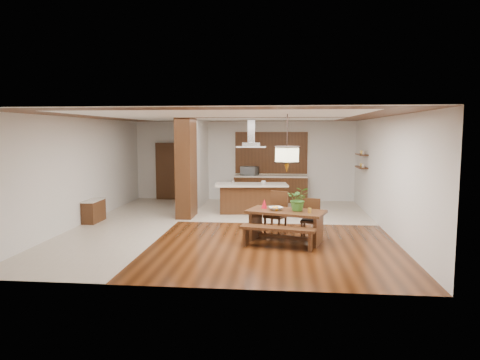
# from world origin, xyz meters

# --- Properties ---
(room_shell) EXTENTS (9.00, 9.04, 2.92)m
(room_shell) POSITION_xyz_m (0.00, 0.00, 2.06)
(room_shell) COLOR #371A0A
(room_shell) RESTS_ON ground
(tile_hallway) EXTENTS (2.50, 9.00, 0.01)m
(tile_hallway) POSITION_xyz_m (-2.75, 0.00, 0.01)
(tile_hallway) COLOR beige
(tile_hallway) RESTS_ON ground
(tile_kitchen) EXTENTS (5.50, 4.00, 0.01)m
(tile_kitchen) POSITION_xyz_m (1.25, 2.50, 0.01)
(tile_kitchen) COLOR beige
(tile_kitchen) RESTS_ON ground
(soffit_band) EXTENTS (8.00, 9.00, 0.02)m
(soffit_band) POSITION_xyz_m (0.00, 0.00, 2.88)
(soffit_band) COLOR #361D0D
(soffit_band) RESTS_ON room_shell
(partition_pier) EXTENTS (0.45, 1.00, 2.90)m
(partition_pier) POSITION_xyz_m (-1.40, 1.20, 1.45)
(partition_pier) COLOR #321C0E
(partition_pier) RESTS_ON ground
(partition_stub) EXTENTS (0.18, 2.40, 2.90)m
(partition_stub) POSITION_xyz_m (-1.40, 3.30, 1.45)
(partition_stub) COLOR silver
(partition_stub) RESTS_ON ground
(hallway_console) EXTENTS (0.37, 0.88, 0.63)m
(hallway_console) POSITION_xyz_m (-3.81, 0.20, 0.32)
(hallway_console) COLOR #321C0E
(hallway_console) RESTS_ON ground
(hallway_doorway) EXTENTS (1.10, 0.20, 2.10)m
(hallway_doorway) POSITION_xyz_m (-2.70, 4.40, 1.05)
(hallway_doorway) COLOR #321C0E
(hallway_doorway) RESTS_ON ground
(rear_counter) EXTENTS (2.60, 0.62, 0.95)m
(rear_counter) POSITION_xyz_m (1.00, 4.20, 0.48)
(rear_counter) COLOR #321C0E
(rear_counter) RESTS_ON ground
(kitchen_window) EXTENTS (2.60, 0.08, 1.50)m
(kitchen_window) POSITION_xyz_m (1.00, 4.46, 1.75)
(kitchen_window) COLOR #95622C
(kitchen_window) RESTS_ON room_shell
(shelf_lower) EXTENTS (0.26, 0.90, 0.04)m
(shelf_lower) POSITION_xyz_m (3.87, 2.60, 1.40)
(shelf_lower) COLOR #321C0E
(shelf_lower) RESTS_ON room_shell
(shelf_upper) EXTENTS (0.26, 0.90, 0.04)m
(shelf_upper) POSITION_xyz_m (3.87, 2.60, 1.80)
(shelf_upper) COLOR #321C0E
(shelf_upper) RESTS_ON room_shell
(dining_table) EXTENTS (1.91, 1.35, 0.72)m
(dining_table) POSITION_xyz_m (1.50, -1.38, 0.53)
(dining_table) COLOR #321C0E
(dining_table) RESTS_ON ground
(dining_bench) EXTENTS (1.67, 0.68, 0.46)m
(dining_bench) POSITION_xyz_m (1.31, -1.98, 0.23)
(dining_bench) COLOR #321C0E
(dining_bench) RESTS_ON ground
(dining_chair_left) EXTENTS (0.61, 0.61, 1.05)m
(dining_chair_left) POSITION_xyz_m (1.24, -0.75, 0.52)
(dining_chair_left) COLOR #321C0E
(dining_chair_left) RESTS_ON ground
(dining_chair_right) EXTENTS (0.49, 0.49, 0.92)m
(dining_chair_right) POSITION_xyz_m (2.07, -1.01, 0.46)
(dining_chair_right) COLOR #321C0E
(dining_chair_right) RESTS_ON ground
(pendant_lantern) EXTENTS (0.64, 0.64, 1.31)m
(pendant_lantern) POSITION_xyz_m (1.50, -1.38, 2.25)
(pendant_lantern) COLOR beige
(pendant_lantern) RESTS_ON room_shell
(foliage_plant) EXTENTS (0.50, 0.44, 0.55)m
(foliage_plant) POSITION_xyz_m (1.77, -1.40, 0.99)
(foliage_plant) COLOR #377025
(foliage_plant) RESTS_ON dining_table
(fruit_bowl) EXTENTS (0.40, 0.40, 0.08)m
(fruit_bowl) POSITION_xyz_m (1.26, -1.36, 0.76)
(fruit_bowl) COLOR beige
(fruit_bowl) RESTS_ON dining_table
(napkin_cone) EXTENTS (0.15, 0.15, 0.22)m
(napkin_cone) POSITION_xyz_m (0.98, -1.16, 0.83)
(napkin_cone) COLOR red
(napkin_cone) RESTS_ON dining_table
(gold_ornament) EXTENTS (0.10, 0.10, 0.11)m
(gold_ornament) POSITION_xyz_m (2.01, -1.64, 0.77)
(gold_ornament) COLOR gold
(gold_ornament) RESTS_ON dining_table
(kitchen_island) EXTENTS (2.30, 1.19, 0.91)m
(kitchen_island) POSITION_xyz_m (0.46, 2.00, 0.47)
(kitchen_island) COLOR #321C0E
(kitchen_island) RESTS_ON ground
(range_hood) EXTENTS (0.90, 0.55, 0.87)m
(range_hood) POSITION_xyz_m (0.46, 2.00, 2.46)
(range_hood) COLOR silver
(range_hood) RESTS_ON room_shell
(island_cup) EXTENTS (0.17, 0.17, 0.11)m
(island_cup) POSITION_xyz_m (0.83, 1.93, 0.97)
(island_cup) COLOR silver
(island_cup) RESTS_ON kitchen_island
(microwave) EXTENTS (0.68, 0.58, 0.32)m
(microwave) POSITION_xyz_m (0.23, 4.18, 1.11)
(microwave) COLOR #B4B7BB
(microwave) RESTS_ON rear_counter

